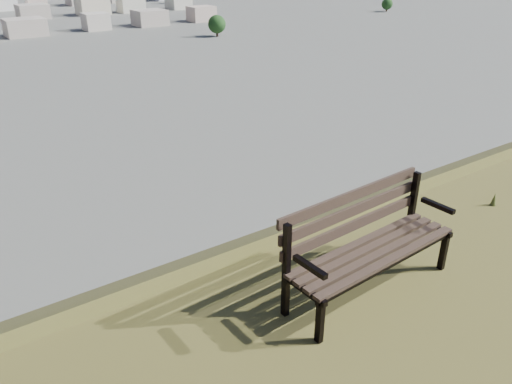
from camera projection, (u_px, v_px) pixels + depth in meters
park_bench at (366, 238)px, 4.84m from camera, size 1.92×0.71×0.99m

